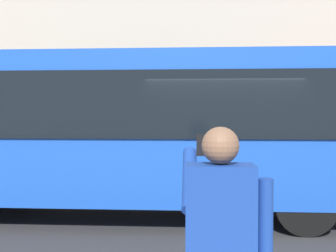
% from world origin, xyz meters
% --- Properties ---
extents(ground_plane, '(60.00, 60.00, 0.00)m').
position_xyz_m(ground_plane, '(0.00, 0.00, 0.00)').
color(ground_plane, '#2B2B2D').
extents(building_facade_far, '(28.00, 1.55, 12.00)m').
position_xyz_m(building_facade_far, '(-0.02, -6.80, 5.99)').
color(building_facade_far, '#A89E8E').
rests_on(building_facade_far, ground_plane).
extents(red_bus, '(9.05, 2.54, 3.08)m').
position_xyz_m(red_bus, '(1.72, -0.28, 1.68)').
color(red_bus, '#1947AD').
rests_on(red_bus, ground_plane).
extents(pedestrian_photographer, '(0.53, 0.52, 1.70)m').
position_xyz_m(pedestrian_photographer, '(0.33, 4.94, 1.14)').
color(pedestrian_photographer, '#1E2347').
rests_on(pedestrian_photographer, sidewalk_curb).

